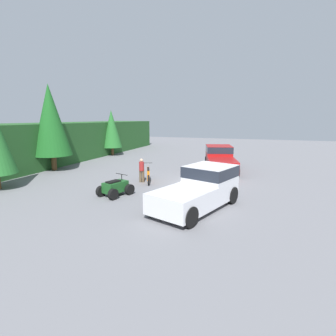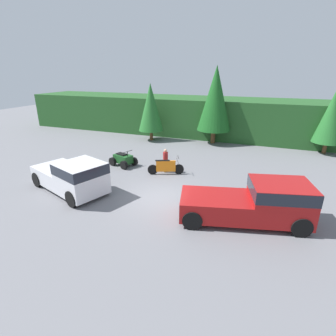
{
  "view_description": "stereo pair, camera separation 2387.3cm",
  "coord_description": "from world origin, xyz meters",
  "px_view_note": "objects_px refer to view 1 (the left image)",
  "views": [
    {
      "loc": [
        -17.21,
        -3.66,
        4.37
      ],
      "look_at": [
        -0.36,
        2.14,
        0.95
      ],
      "focal_mm": 28.0,
      "sensor_mm": 36.0,
      "label": 1
    },
    {
      "loc": [
        5.05,
        -12.0,
        6.61
      ],
      "look_at": [
        -0.36,
        2.14,
        0.95
      ],
      "focal_mm": 28.0,
      "sensor_mm": 36.0,
      "label": 2
    }
  ],
  "objects_px": {
    "pickup_truck_red": "(220,158)",
    "dirt_bike": "(148,175)",
    "pickup_truck_second": "(201,187)",
    "rider_person": "(142,169)",
    "quad_atv": "(115,188)"
  },
  "relations": [
    {
      "from": "pickup_truck_second",
      "to": "quad_atv",
      "type": "relative_size",
      "value": 2.56
    },
    {
      "from": "pickup_truck_second",
      "to": "quad_atv",
      "type": "distance_m",
      "value": 5.05
    },
    {
      "from": "pickup_truck_red",
      "to": "pickup_truck_second",
      "type": "relative_size",
      "value": 1.11
    },
    {
      "from": "pickup_truck_second",
      "to": "dirt_bike",
      "type": "relative_size",
      "value": 2.41
    },
    {
      "from": "pickup_truck_red",
      "to": "rider_person",
      "type": "height_order",
      "value": "pickup_truck_red"
    },
    {
      "from": "dirt_bike",
      "to": "quad_atv",
      "type": "bearing_deg",
      "value": 148.23
    },
    {
      "from": "dirt_bike",
      "to": "quad_atv",
      "type": "relative_size",
      "value": 1.06
    },
    {
      "from": "pickup_truck_red",
      "to": "quad_atv",
      "type": "bearing_deg",
      "value": 140.66
    },
    {
      "from": "pickup_truck_second",
      "to": "quad_atv",
      "type": "bearing_deg",
      "value": 106.43
    },
    {
      "from": "pickup_truck_red",
      "to": "dirt_bike",
      "type": "distance_m",
      "value": 7.26
    },
    {
      "from": "pickup_truck_red",
      "to": "quad_atv",
      "type": "relative_size",
      "value": 2.84
    },
    {
      "from": "quad_atv",
      "to": "pickup_truck_red",
      "type": "bearing_deg",
      "value": -7.09
    },
    {
      "from": "pickup_truck_second",
      "to": "rider_person",
      "type": "distance_m",
      "value": 6.14
    },
    {
      "from": "dirt_bike",
      "to": "pickup_truck_second",
      "type": "bearing_deg",
      "value": -154.32
    },
    {
      "from": "pickup_truck_red",
      "to": "rider_person",
      "type": "relative_size",
      "value": 3.71
    }
  ]
}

